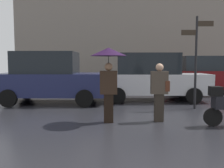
% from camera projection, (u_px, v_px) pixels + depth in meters
% --- Properties ---
extents(pedestrian_with_umbrella, '(0.97, 0.97, 2.00)m').
position_uv_depth(pedestrian_with_umbrella, '(109.00, 64.00, 6.37)').
color(pedestrian_with_umbrella, black).
rests_on(pedestrian_with_umbrella, ground).
extents(pedestrian_with_bag, '(0.49, 0.24, 1.59)m').
position_uv_depth(pedestrian_with_bag, '(160.00, 89.00, 6.54)').
color(pedestrian_with_bag, '#2A241E').
rests_on(pedestrian_with_bag, ground).
extents(parked_car_left, '(4.27, 2.07, 2.04)m').
position_uv_depth(parked_car_left, '(51.00, 78.00, 9.62)').
color(parked_car_left, '#1E234C').
rests_on(parked_car_left, ground).
extents(parked_car_right, '(4.19, 1.94, 1.95)m').
position_uv_depth(parked_car_right, '(207.00, 75.00, 12.30)').
color(parked_car_right, '#590C0F').
rests_on(parked_car_right, ground).
extents(parked_car_distant, '(4.59, 1.88, 2.01)m').
position_uv_depth(parked_car_distant, '(151.00, 77.00, 10.25)').
color(parked_car_distant, silver).
rests_on(parked_car_distant, ground).
extents(street_signpost, '(1.08, 0.08, 3.19)m').
position_uv_depth(street_signpost, '(196.00, 54.00, 8.29)').
color(street_signpost, black).
rests_on(street_signpost, ground).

